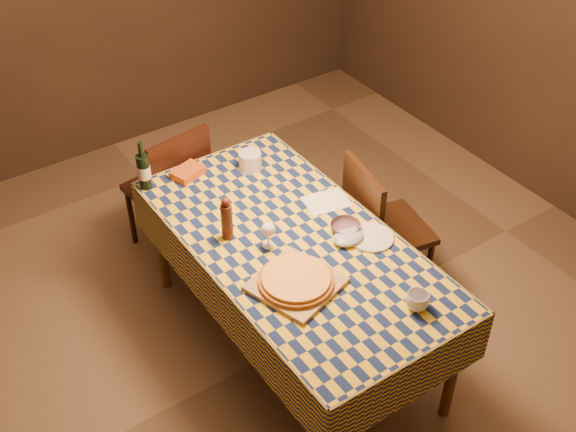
{
  "coord_description": "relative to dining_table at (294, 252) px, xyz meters",
  "views": [
    {
      "loc": [
        -1.57,
        -2.25,
        3.15
      ],
      "look_at": [
        0.0,
        0.05,
        0.9
      ],
      "focal_mm": 45.0,
      "sensor_mm": 36.0,
      "label": 1
    }
  ],
  "objects": [
    {
      "name": "chair_right",
      "position": [
        0.65,
        0.08,
        -0.17
      ],
      "size": [
        0.5,
        0.49,
        0.93
      ],
      "color": "black",
      "rests_on": "ground"
    },
    {
      "name": "room",
      "position": [
        0.0,
        0.0,
        0.66
      ],
      "size": [
        5.0,
        5.1,
        2.7
      ],
      "color": "brown",
      "rests_on": "ground"
    },
    {
      "name": "dining_table",
      "position": [
        0.0,
        0.0,
        0.0
      ],
      "size": [
        0.94,
        1.84,
        0.77
      ],
      "color": "brown",
      "rests_on": "ground"
    },
    {
      "name": "cutting_board",
      "position": [
        -0.17,
        -0.27,
        0.09
      ],
      "size": [
        0.46,
        0.46,
        0.02
      ],
      "primitive_type": "cube",
      "rotation": [
        0.0,
        0.0,
        0.3
      ],
      "color": "#AD8651",
      "rests_on": "dining_table"
    },
    {
      "name": "chair_far",
      "position": [
        -0.15,
        1.08,
        -0.17
      ],
      "size": [
        0.47,
        0.48,
        0.93
      ],
      "color": "black",
      "rests_on": "ground"
    },
    {
      "name": "flour_patch",
      "position": [
        0.33,
        0.17,
        0.08
      ],
      "size": [
        0.27,
        0.22,
        0.0
      ],
      "primitive_type": "cube",
      "rotation": [
        0.0,
        0.0,
        -0.19
      ],
      "color": "white",
      "rests_on": "dining_table"
    },
    {
      "name": "pizza",
      "position": [
        -0.17,
        -0.27,
        0.12
      ],
      "size": [
        0.45,
        0.45,
        0.04
      ],
      "color": "#A1551A",
      "rests_on": "cutting_board"
    },
    {
      "name": "takeout_container",
      "position": [
        -0.17,
        0.8,
        0.1
      ],
      "size": [
        0.21,
        0.17,
        0.04
      ],
      "primitive_type": "cube",
      "rotation": [
        0.0,
        0.0,
        0.3
      ],
      "color": "#B65018",
      "rests_on": "dining_table"
    },
    {
      "name": "tumbler",
      "position": [
        0.2,
        -0.69,
        0.12
      ],
      "size": [
        0.12,
        0.12,
        0.09
      ],
      "primitive_type": "imported",
      "rotation": [
        0.0,
        0.0,
        -0.16
      ],
      "color": "silver",
      "rests_on": "dining_table"
    },
    {
      "name": "white_plate",
      "position": [
        0.34,
        -0.2,
        0.08
      ],
      "size": [
        0.25,
        0.25,
        0.01
      ],
      "primitive_type": "cylinder",
      "rotation": [
        0.0,
        0.0,
        0.1
      ],
      "color": "silver",
      "rests_on": "dining_table"
    },
    {
      "name": "flour_bag",
      "position": [
        0.23,
        -0.15,
        0.1
      ],
      "size": [
        0.2,
        0.17,
        0.05
      ],
      "primitive_type": "ellipsoid",
      "rotation": [
        0.0,
        0.0,
        0.3
      ],
      "color": "#A3B1D1",
      "rests_on": "dining_table"
    },
    {
      "name": "bowl",
      "position": [
        0.26,
        -0.09,
        0.1
      ],
      "size": [
        0.19,
        0.19,
        0.05
      ],
      "primitive_type": "imported",
      "rotation": [
        0.0,
        0.0,
        -0.32
      ],
      "color": "#5B454D",
      "rests_on": "dining_table"
    },
    {
      "name": "deli_tub",
      "position": [
        0.16,
        0.66,
        0.13
      ],
      "size": [
        0.14,
        0.14,
        0.11
      ],
      "primitive_type": "cylinder",
      "rotation": [
        0.0,
        0.0,
        -0.13
      ],
      "color": "silver",
      "rests_on": "dining_table"
    },
    {
      "name": "wine_glass",
      "position": [
        -0.12,
        0.04,
        0.18
      ],
      "size": [
        0.07,
        0.07,
        0.14
      ],
      "color": "white",
      "rests_on": "dining_table"
    },
    {
      "name": "pepper_mill",
      "position": [
        -0.26,
        0.21,
        0.19
      ],
      "size": [
        0.07,
        0.07,
        0.25
      ],
      "color": "#461E10",
      "rests_on": "dining_table"
    },
    {
      "name": "wine_bottle",
      "position": [
        -0.41,
        0.84,
        0.18
      ],
      "size": [
        0.09,
        0.09,
        0.29
      ],
      "color": "black",
      "rests_on": "dining_table"
    }
  ]
}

